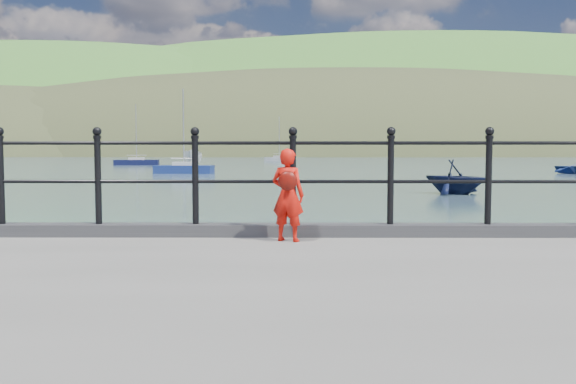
{
  "coord_description": "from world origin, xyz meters",
  "views": [
    {
      "loc": [
        0.59,
        -7.62,
        2.07
      ],
      "look_at": [
        0.54,
        -0.2,
        1.55
      ],
      "focal_mm": 38.0,
      "sensor_mm": 36.0,
      "label": 1
    }
  ],
  "objects_px": {
    "child": "(288,194)",
    "sailboat_port": "(184,170)",
    "launch_navy": "(455,177)",
    "sailboat_left": "(137,163)",
    "sailboat_deep": "(279,159)",
    "launch_white": "(193,159)",
    "railing": "(244,169)"
  },
  "relations": [
    {
      "from": "child",
      "to": "sailboat_port",
      "type": "distance_m",
      "value": 45.98
    },
    {
      "from": "sailboat_deep",
      "to": "sailboat_port",
      "type": "bearing_deg",
      "value": -63.47
    },
    {
      "from": "railing",
      "to": "sailboat_port",
      "type": "bearing_deg",
      "value": 100.99
    },
    {
      "from": "child",
      "to": "sailboat_port",
      "type": "xyz_separation_m",
      "value": [
        -9.2,
        45.04,
        -1.21
      ]
    },
    {
      "from": "launch_navy",
      "to": "launch_white",
      "type": "bearing_deg",
      "value": 68.14
    },
    {
      "from": "launch_navy",
      "to": "sailboat_port",
      "type": "distance_m",
      "value": 29.25
    },
    {
      "from": "launch_white",
      "to": "launch_navy",
      "type": "height_order",
      "value": "launch_white"
    },
    {
      "from": "sailboat_port",
      "to": "sailboat_left",
      "type": "height_order",
      "value": "sailboat_left"
    },
    {
      "from": "launch_navy",
      "to": "sailboat_left",
      "type": "distance_m",
      "value": 58.84
    },
    {
      "from": "sailboat_left",
      "to": "sailboat_deep",
      "type": "bearing_deg",
      "value": 48.59
    },
    {
      "from": "child",
      "to": "launch_white",
      "type": "bearing_deg",
      "value": -56.33
    },
    {
      "from": "sailboat_port",
      "to": "sailboat_deep",
      "type": "relative_size",
      "value": 0.94
    },
    {
      "from": "launch_white",
      "to": "sailboat_left",
      "type": "bearing_deg",
      "value": 131.2
    },
    {
      "from": "sailboat_deep",
      "to": "child",
      "type": "bearing_deg",
      "value": -54.61
    },
    {
      "from": "launch_navy",
      "to": "sailboat_left",
      "type": "relative_size",
      "value": 0.37
    },
    {
      "from": "launch_white",
      "to": "launch_navy",
      "type": "xyz_separation_m",
      "value": [
        18.9,
        -42.0,
        -0.21
      ]
    },
    {
      "from": "railing",
      "to": "launch_white",
      "type": "distance_m",
      "value": 63.59
    },
    {
      "from": "railing",
      "to": "child",
      "type": "xyz_separation_m",
      "value": [
        0.54,
        -0.42,
        -0.28
      ]
    },
    {
      "from": "child",
      "to": "sailboat_left",
      "type": "bearing_deg",
      "value": -50.89
    },
    {
      "from": "railing",
      "to": "sailboat_deep",
      "type": "distance_m",
      "value": 97.55
    },
    {
      "from": "sailboat_port",
      "to": "launch_white",
      "type": "bearing_deg",
      "value": 104.41
    },
    {
      "from": "sailboat_deep",
      "to": "launch_navy",
      "type": "bearing_deg",
      "value": -48.65
    },
    {
      "from": "launch_navy",
      "to": "sailboat_deep",
      "type": "xyz_separation_m",
      "value": [
        -9.72,
        76.85,
        -0.46
      ]
    },
    {
      "from": "launch_white",
      "to": "sailboat_port",
      "type": "relative_size",
      "value": 0.71
    },
    {
      "from": "railing",
      "to": "sailboat_port",
      "type": "distance_m",
      "value": 45.47
    },
    {
      "from": "child",
      "to": "sailboat_deep",
      "type": "xyz_separation_m",
      "value": [
        -2.13,
        97.95,
        -1.21
      ]
    },
    {
      "from": "launch_navy",
      "to": "sailboat_deep",
      "type": "height_order",
      "value": "sailboat_deep"
    },
    {
      "from": "child",
      "to": "sailboat_left",
      "type": "height_order",
      "value": "sailboat_left"
    },
    {
      "from": "sailboat_port",
      "to": "sailboat_deep",
      "type": "distance_m",
      "value": 53.38
    },
    {
      "from": "child",
      "to": "sailboat_deep",
      "type": "bearing_deg",
      "value": -65.25
    },
    {
      "from": "child",
      "to": "launch_navy",
      "type": "xyz_separation_m",
      "value": [
        7.59,
        21.09,
        -0.75
      ]
    },
    {
      "from": "child",
      "to": "launch_navy",
      "type": "height_order",
      "value": "child"
    }
  ]
}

